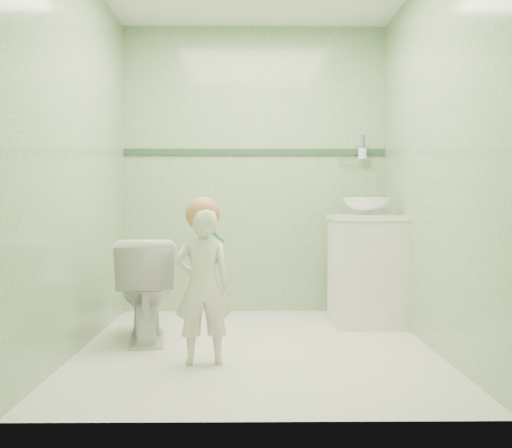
{
  "coord_description": "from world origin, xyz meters",
  "views": [
    {
      "loc": [
        -0.04,
        -3.63,
        0.91
      ],
      "look_at": [
        0.0,
        0.15,
        0.78
      ],
      "focal_mm": 40.48,
      "sensor_mm": 36.0,
      "label": 1
    }
  ],
  "objects": [
    {
      "name": "ground",
      "position": [
        0.0,
        0.0,
        0.0
      ],
      "size": [
        2.5,
        2.5,
        0.0
      ],
      "primitive_type": "plane",
      "color": "white",
      "rests_on": "ground"
    },
    {
      "name": "room_shell",
      "position": [
        0.0,
        0.0,
        1.2
      ],
      "size": [
        2.5,
        2.54,
        2.4
      ],
      "color": "#7DA877",
      "rests_on": "ground"
    },
    {
      "name": "trim_stripe",
      "position": [
        0.0,
        1.24,
        1.35
      ],
      "size": [
        2.2,
        0.02,
        0.05
      ],
      "primitive_type": "cube",
      "color": "#2E4931",
      "rests_on": "room_shell"
    },
    {
      "name": "vanity",
      "position": [
        0.84,
        0.7,
        0.4
      ],
      "size": [
        0.52,
        0.5,
        0.8
      ],
      "primitive_type": "cube",
      "color": "beige",
      "rests_on": "ground"
    },
    {
      "name": "counter",
      "position": [
        0.84,
        0.7,
        0.81
      ],
      "size": [
        0.54,
        0.52,
        0.04
      ],
      "primitive_type": "cube",
      "color": "white",
      "rests_on": "vanity"
    },
    {
      "name": "basin",
      "position": [
        0.84,
        0.7,
        0.89
      ],
      "size": [
        0.37,
        0.37,
        0.13
      ],
      "primitive_type": "imported",
      "color": "white",
      "rests_on": "counter"
    },
    {
      "name": "faucet",
      "position": [
        0.84,
        0.89,
        0.97
      ],
      "size": [
        0.03,
        0.13,
        0.18
      ],
      "color": "silver",
      "rests_on": "counter"
    },
    {
      "name": "cup_holder",
      "position": [
        0.89,
        1.18,
        1.33
      ],
      "size": [
        0.26,
        0.07,
        0.21
      ],
      "color": "silver",
      "rests_on": "room_shell"
    },
    {
      "name": "toilet",
      "position": [
        -0.74,
        0.21,
        0.34
      ],
      "size": [
        0.49,
        0.73,
        0.69
      ],
      "primitive_type": "imported",
      "rotation": [
        0.0,
        0.0,
        3.31
      ],
      "color": "white",
      "rests_on": "ground"
    },
    {
      "name": "toddler",
      "position": [
        -0.31,
        -0.37,
        0.44
      ],
      "size": [
        0.35,
        0.26,
        0.89
      ],
      "primitive_type": "imported",
      "rotation": [
        0.0,
        0.0,
        3.28
      ],
      "color": "beige",
      "rests_on": "ground"
    },
    {
      "name": "hair_cap",
      "position": [
        -0.31,
        -0.34,
        0.85
      ],
      "size": [
        0.2,
        0.2,
        0.2
      ],
      "primitive_type": "sphere",
      "color": "#AD7947",
      "rests_on": "toddler"
    },
    {
      "name": "teal_toothbrush",
      "position": [
        -0.22,
        -0.48,
        0.73
      ],
      "size": [
        0.11,
        0.14,
        0.08
      ],
      "color": "#127C60",
      "rests_on": "toddler"
    }
  ]
}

